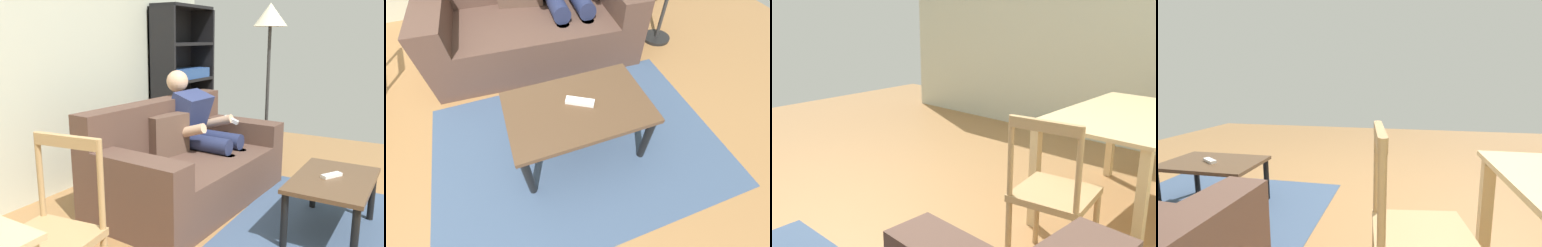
{
  "view_description": "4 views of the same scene",
  "coord_description": "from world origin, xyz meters",
  "views": [
    {
      "loc": [
        -1.7,
        -0.27,
        1.41
      ],
      "look_at": [
        1.14,
        1.45,
        0.7
      ],
      "focal_mm": 37.19,
      "sensor_mm": 36.0,
      "label": 1
    },
    {
      "loc": [
        0.83,
        -0.62,
        1.46
      ],
      "look_at": [
        1.15,
        0.26,
        0.25
      ],
      "focal_mm": 22.19,
      "sensor_mm": 36.0,
      "label": 2
    },
    {
      "loc": [
        1.37,
        2.31,
        1.5
      ],
      "look_at": [
        -0.21,
        0.85,
        0.9
      ],
      "focal_mm": 39.51,
      "sensor_mm": 36.0,
      "label": 3
    },
    {
      "loc": [
        -0.5,
        2.31,
        1.14
      ],
      "look_at": [
        -0.21,
        0.85,
        0.9
      ],
      "focal_mm": 25.33,
      "sensor_mm": 36.0,
      "label": 4
    }
  ],
  "objects": [
    {
      "name": "coffee_table",
      "position": [
        1.15,
        0.26,
        0.36
      ],
      "size": [
        0.85,
        0.53,
        0.42
      ],
      "color": "brown",
      "rests_on": "ground_plane"
    },
    {
      "name": "couch",
      "position": [
        1.14,
        1.52,
        0.31
      ],
      "size": [
        1.86,
        1.05,
        0.87
      ],
      "color": "brown",
      "rests_on": "ground_plane"
    },
    {
      "name": "tv_remote",
      "position": [
        1.17,
        0.28,
        0.44
      ],
      "size": [
        0.17,
        0.13,
        0.02
      ],
      "primitive_type": "cube",
      "rotation": [
        0.0,
        0.0,
        1.03
      ],
      "color": "white",
      "rests_on": "coffee_table"
    },
    {
      "name": "ground_plane",
      "position": [
        0.0,
        0.0,
        0.0
      ],
      "size": [
        8.21,
        8.21,
        0.0
      ],
      "primitive_type": "plane",
      "color": "#9E7042"
    },
    {
      "name": "area_rug",
      "position": [
        1.15,
        0.26,
        0.0
      ],
      "size": [
        2.0,
        1.4,
        0.01
      ],
      "primitive_type": "cube",
      "rotation": [
        0.0,
        0.0,
        0.0
      ],
      "color": "#3D5170",
      "rests_on": "ground_plane"
    }
  ]
}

